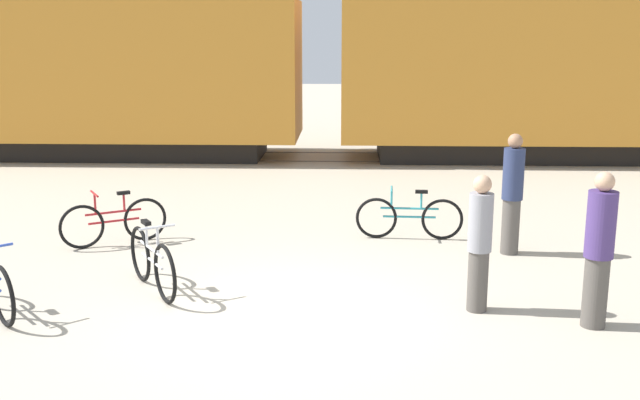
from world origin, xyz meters
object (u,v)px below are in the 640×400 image
Objects in this scene: bicycle_teal at (409,217)px; person_in_navy at (512,193)px; bicycle_maroon at (114,222)px; person_in_grey at (480,242)px; bicycle_silver at (152,262)px; person_in_purple at (599,250)px; freight_train at (320,46)px.

bicycle_teal is 0.95× the size of person_in_navy.
person_in_grey is (5.27, -2.69, 0.49)m from bicycle_maroon.
bicycle_maroon is 4.72m from bicycle_teal.
bicycle_silver is 4.16m from person_in_grey.
freight_train is at bearing 8.11° from person_in_purple.
person_in_grey is at bearing -7.42° from bicycle_silver.
freight_train is 29.50× the size of person_in_purple.
person_in_navy reaches higher than person_in_grey.
freight_train is 36.00× the size of bicycle_maroon.
freight_train is at bearing 102.16° from bicycle_teal.
bicycle_silver is 0.81× the size of person_in_navy.
bicycle_silver is 2.45m from bicycle_maroon.
bicycle_silver is at bearing -21.36° from person_in_grey.
person_in_grey is (4.10, -0.53, 0.46)m from bicycle_silver.
person_in_purple reaches higher than person_in_grey.
person_in_navy is (1.47, -0.77, 0.58)m from bicycle_teal.
person_in_navy is (6.17, -0.27, 0.57)m from bicycle_maroon.
bicycle_maroon is 0.85× the size of bicycle_teal.
bicycle_silver is 5.37m from person_in_navy.
freight_train is 9.42m from bicycle_maroon.
person_in_purple is at bearing -73.09° from freight_train.
bicycle_teal is at bearing 6.06° from bicycle_maroon.
bicycle_maroon is 5.94m from person_in_grey.
bicycle_maroon is (-2.96, -8.57, -2.56)m from freight_train.
bicycle_silver is at bearing -6.38° from person_in_navy.
freight_train is 11.68m from person_in_grey.
person_in_navy is (5.00, 1.89, 0.54)m from bicycle_silver.
freight_train reaches higher than person_in_navy.
bicycle_maroon is 0.82× the size of person_in_purple.
bicycle_teal is 1.04× the size of person_in_grey.
person_in_grey is at bearing 42.57° from person_in_navy.
bicycle_teal is 1.75m from person_in_navy.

